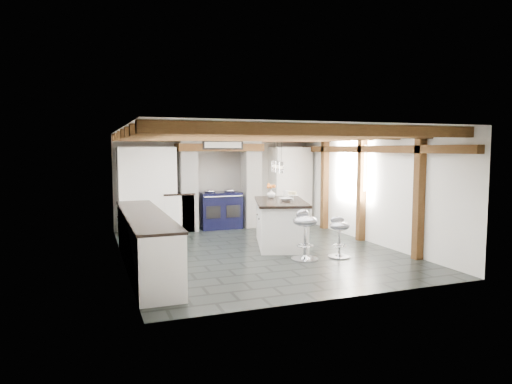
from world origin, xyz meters
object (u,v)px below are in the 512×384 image
object	(u,v)px
range_cooker	(220,210)
bar_stool_near	(339,232)
bar_stool_far	(305,229)
kitchen_island	(280,222)

from	to	relation	value
range_cooker	bar_stool_near	size ratio (longest dim) A/B	1.35
bar_stool_near	bar_stool_far	world-z (taller)	bar_stool_far
range_cooker	bar_stool_near	world-z (taller)	range_cooker
kitchen_island	bar_stool_near	world-z (taller)	kitchen_island
bar_stool_near	bar_stool_far	distance (m)	0.69
bar_stool_near	bar_stool_far	size ratio (longest dim) A/B	0.83
range_cooker	kitchen_island	size ratio (longest dim) A/B	0.49
kitchen_island	bar_stool_far	distance (m)	1.31
range_cooker	bar_stool_far	size ratio (longest dim) A/B	1.12
kitchen_island	bar_stool_near	size ratio (longest dim) A/B	2.78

